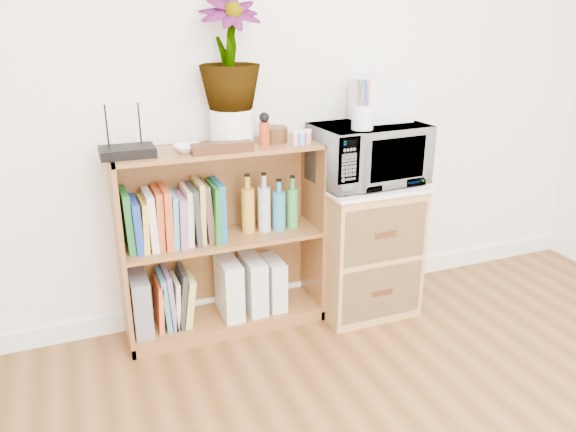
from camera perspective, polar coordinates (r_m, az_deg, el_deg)
skirting_board at (r=3.20m, az=-0.91°, el=-7.79°), size 4.00×0.02×0.10m
bookshelf at (r=2.80m, az=-6.64°, el=-2.55°), size 1.00×0.30×0.95m
wicker_unit at (r=3.05m, az=7.56°, el=-3.21°), size 0.50×0.45×0.70m
microwave at (r=2.88m, az=8.13°, el=6.27°), size 0.56×0.40×0.30m
pen_cup at (r=2.71m, az=7.58°, el=9.91°), size 0.10×0.10×0.11m
small_appliance at (r=2.95m, az=9.46°, el=11.57°), size 0.26×0.22×0.21m
router at (r=2.56m, az=-16.03°, el=6.31°), size 0.23×0.16×0.04m
white_bowl at (r=2.59m, az=-10.12°, el=6.80°), size 0.13×0.13×0.03m
plant_pot at (r=2.68m, az=-5.72°, el=8.96°), size 0.20×0.20×0.17m
potted_plant at (r=2.63m, az=-5.98°, el=16.16°), size 0.28×0.28×0.50m
trinket_box at (r=2.56m, az=-6.72°, el=6.94°), size 0.28×0.07×0.04m
kokeshi_doll at (r=2.67m, az=-2.41°, el=8.34°), size 0.05×0.05×0.11m
wooden_bowl at (r=2.74m, az=-1.38°, el=8.28°), size 0.13×0.13×0.07m
paint_jars at (r=2.69m, az=1.40°, el=7.92°), size 0.12×0.04×0.06m
file_box at (r=2.85m, az=-14.78°, el=-8.56°), size 0.09×0.23×0.29m
magazine_holder_left at (r=2.91m, az=-6.02°, el=-7.19°), size 0.10×0.24×0.30m
magazine_holder_mid at (r=2.94m, az=-3.57°, el=-6.88°), size 0.09×0.23×0.29m
magazine_holder_right at (r=2.98m, az=-1.53°, el=-6.74°), size 0.08×0.21×0.27m
cookbooks at (r=2.70m, az=-11.40°, el=-0.06°), size 0.46×0.20×0.30m
liquor_bottles at (r=2.81m, az=-1.92°, el=1.22°), size 0.29×0.07×0.29m
lower_books at (r=2.87m, az=-11.56°, el=-8.26°), size 0.19×0.19×0.29m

